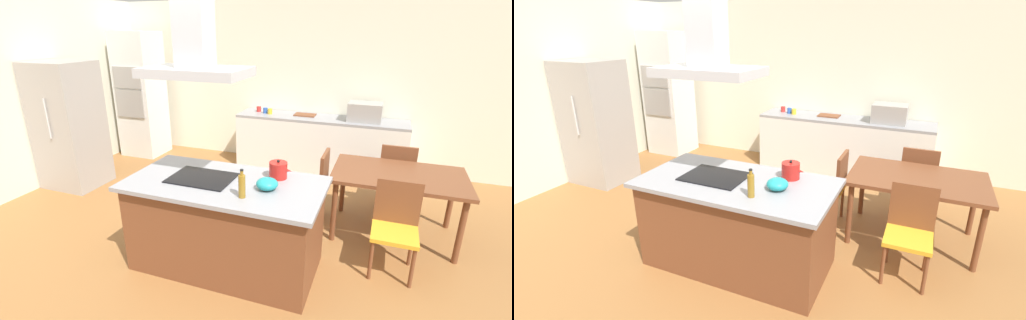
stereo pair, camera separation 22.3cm
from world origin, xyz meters
The scene contains 21 objects.
ground centered at (0.00, 1.50, 0.00)m, with size 16.00×16.00×0.00m, color #936033.
wall_back centered at (0.00, 3.25, 1.35)m, with size 7.20×0.10×2.70m, color silver.
wall_left centered at (-3.45, 1.00, 1.35)m, with size 0.10×8.80×2.70m, color silver.
kitchen_island centered at (0.00, 0.00, 0.45)m, with size 1.85×0.95×0.90m.
cooktop centered at (-0.24, 0.00, 0.91)m, with size 0.60×0.44×0.01m, color black.
tea_kettle centered at (0.44, 0.27, 0.98)m, with size 0.22×0.17×0.18m.
olive_oil_bottle centered at (0.28, -0.24, 1.01)m, with size 0.06×0.06×0.25m.
mixing_bowl centered at (0.42, -0.02, 0.95)m, with size 0.20×0.20×0.11m, color teal.
back_counter centered at (0.35, 2.88, 0.45)m, with size 2.70×0.62×0.90m.
countertop_microwave centered at (1.02, 2.88, 1.04)m, with size 0.50×0.38×0.28m, color #9E9993.
coffee_mug_red centered at (-0.72, 2.93, 0.95)m, with size 0.08×0.08×0.09m, color red.
coffee_mug_blue centered at (-0.58, 2.86, 0.95)m, with size 0.08×0.08×0.09m, color #2D56B2.
coffee_mug_yellow centered at (-0.49, 2.83, 0.95)m, with size 0.08×0.08×0.09m, color gold.
cutting_board centered at (0.08, 2.93, 0.91)m, with size 0.34×0.24×0.02m, color brown.
wall_oven_stack centered at (-2.90, 2.65, 1.10)m, with size 0.70×0.66×2.20m.
refrigerator centered at (-2.98, 1.05, 0.91)m, with size 0.80×0.73×1.82m.
dining_table centered at (1.54, 1.18, 0.67)m, with size 1.40×0.90×0.75m.
chair_facing_back_wall centered at (1.54, 1.85, 0.51)m, with size 0.42×0.42×0.89m.
chair_at_left_end centered at (0.63, 1.18, 0.51)m, with size 0.42×0.42×0.89m.
chair_facing_island centered at (1.54, 0.52, 0.51)m, with size 0.42×0.42×0.89m.
range_hood centered at (-0.24, 0.00, 2.10)m, with size 0.90×0.55×0.78m.
Camera 1 is at (1.34, -2.78, 2.24)m, focal length 25.31 mm.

